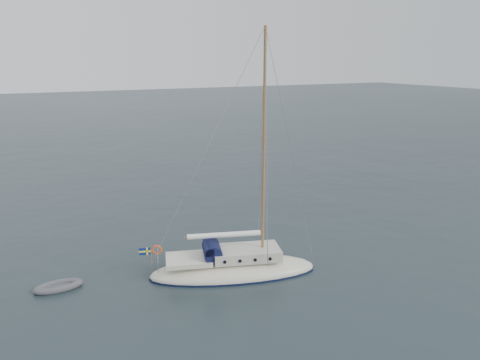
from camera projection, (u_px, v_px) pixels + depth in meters
name	position (u px, v px, depth m)	size (l,w,h in m)	color
ground	(242.00, 256.00, 27.77)	(300.00, 300.00, 0.00)	black
sailboat	(233.00, 256.00, 25.27)	(9.52, 2.85, 13.55)	beige
dinghy	(58.00, 286.00, 23.80)	(2.43, 1.10, 0.35)	#4F4F54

